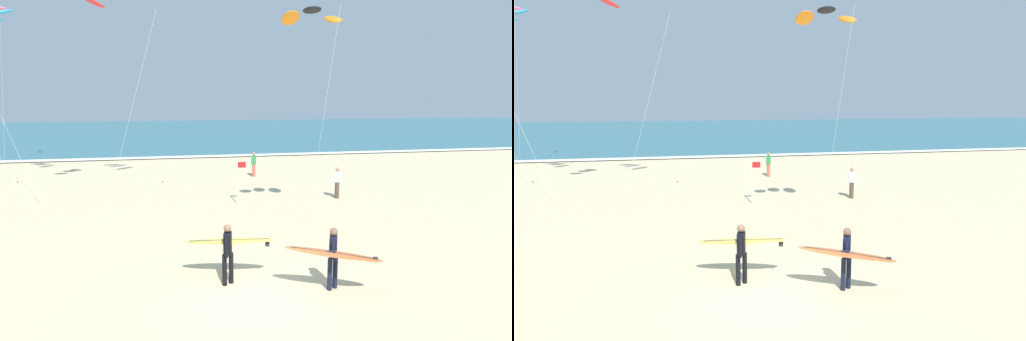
# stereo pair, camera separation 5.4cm
# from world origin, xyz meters

# --- Properties ---
(ground_plane) EXTENTS (160.00, 160.00, 0.00)m
(ground_plane) POSITION_xyz_m (0.00, 0.00, 0.00)
(ground_plane) COLOR beige
(ocean_water) EXTENTS (160.00, 60.00, 0.08)m
(ocean_water) POSITION_xyz_m (0.00, 56.65, 0.04)
(ocean_water) COLOR #336B7A
(ocean_water) RESTS_ON ground
(shoreline_foam) EXTENTS (160.00, 1.37, 0.01)m
(shoreline_foam) POSITION_xyz_m (0.00, 26.95, 0.09)
(shoreline_foam) COLOR white
(shoreline_foam) RESTS_ON ocean_water
(surfer_lead) EXTENTS (2.51, 1.41, 1.71)m
(surfer_lead) POSITION_xyz_m (2.05, -0.08, 1.05)
(surfer_lead) COLOR black
(surfer_lead) RESTS_ON ground
(surfer_trailing) EXTENTS (2.60, 1.17, 1.71)m
(surfer_trailing) POSITION_xyz_m (-0.55, 1.11, 1.05)
(surfer_trailing) COLOR black
(surfer_trailing) RESTS_ON ground
(kite_arc_charcoal_high) EXTENTS (2.36, 3.82, 8.41)m
(kite_arc_charcoal_high) POSITION_xyz_m (3.31, 5.81, 8.09)
(kite_arc_charcoal_high) COLOR orange
(kite_arc_charcoal_high) RESTS_ON ground
(bystander_green_top) EXTENTS (0.34, 0.42, 1.59)m
(bystander_green_top) POSITION_xyz_m (3.28, 16.98, 0.81)
(bystander_green_top) COLOR #D8593F
(bystander_green_top) RESTS_ON ground
(bystander_white_top) EXTENTS (0.46, 0.30, 1.59)m
(bystander_white_top) POSITION_xyz_m (6.29, 10.13, 0.81)
(bystander_white_top) COLOR #4C3D2D
(bystander_white_top) RESTS_ON ground
(lifeguard_flag) EXTENTS (0.44, 0.05, 2.10)m
(lifeguard_flag) POSITION_xyz_m (1.17, 10.01, 1.27)
(lifeguard_flag) COLOR silver
(lifeguard_flag) RESTS_ON ground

